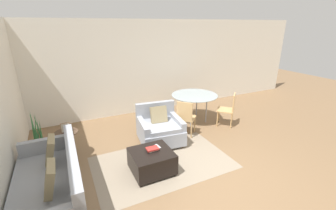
% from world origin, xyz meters
% --- Properties ---
extents(ground_plane, '(20.00, 20.00, 0.00)m').
position_xyz_m(ground_plane, '(0.00, 0.00, 0.00)').
color(ground_plane, brown).
extents(wall_back, '(12.00, 0.06, 2.75)m').
position_xyz_m(wall_back, '(0.00, 3.75, 1.38)').
color(wall_back, white).
rests_on(wall_back, ground_plane).
extents(area_rug, '(2.68, 1.66, 0.01)m').
position_xyz_m(area_rug, '(-0.62, 0.87, 0.00)').
color(area_rug, gray).
rests_on(area_rug, ground_plane).
extents(couch, '(0.94, 2.02, 0.89)m').
position_xyz_m(couch, '(-2.58, 0.62, 0.29)').
color(couch, '#999EA8').
rests_on(couch, ground_plane).
extents(armchair, '(1.04, 1.03, 0.86)m').
position_xyz_m(armchair, '(-0.32, 1.68, 0.33)').
color(armchair, '#999EA8').
rests_on(armchair, ground_plane).
extents(ottoman, '(0.74, 0.70, 0.42)m').
position_xyz_m(ottoman, '(-0.92, 0.70, 0.23)').
color(ottoman, black).
rests_on(ottoman, ground_plane).
extents(book_stack, '(0.22, 0.16, 0.06)m').
position_xyz_m(book_stack, '(-0.89, 0.73, 0.45)').
color(book_stack, beige).
rests_on(book_stack, ottoman).
extents(tv_remote_primary, '(0.06, 0.17, 0.01)m').
position_xyz_m(tv_remote_primary, '(-0.74, 0.82, 0.42)').
color(tv_remote_primary, '#B7B7BC').
rests_on(tv_remote_primary, ottoman).
extents(potted_plant, '(0.38, 0.38, 1.09)m').
position_xyz_m(potted_plant, '(-2.77, 1.98, 0.26)').
color(potted_plant, maroon).
rests_on(potted_plant, ground_plane).
extents(side_table, '(0.46, 0.46, 0.58)m').
position_xyz_m(side_table, '(-2.27, 1.88, 0.41)').
color(side_table, '#4C3828').
rests_on(side_table, ground_plane).
extents(picture_frame, '(0.18, 0.07, 0.19)m').
position_xyz_m(picture_frame, '(-2.27, 1.88, 0.68)').
color(picture_frame, '#8C6647').
rests_on(picture_frame, side_table).
extents(dining_table, '(1.27, 1.27, 0.77)m').
position_xyz_m(dining_table, '(1.04, 2.36, 0.70)').
color(dining_table, '#99A8AD').
rests_on(dining_table, ground_plane).
extents(dining_chair_near_left, '(0.59, 0.59, 0.90)m').
position_xyz_m(dining_chair_near_left, '(0.36, 1.69, 0.52)').
color(dining_chair_near_left, tan).
rests_on(dining_chair_near_left, ground_plane).
extents(dining_chair_near_right, '(0.59, 0.59, 0.90)m').
position_xyz_m(dining_chair_near_right, '(1.71, 1.69, 0.52)').
color(dining_chair_near_right, tan).
rests_on(dining_chair_near_right, ground_plane).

